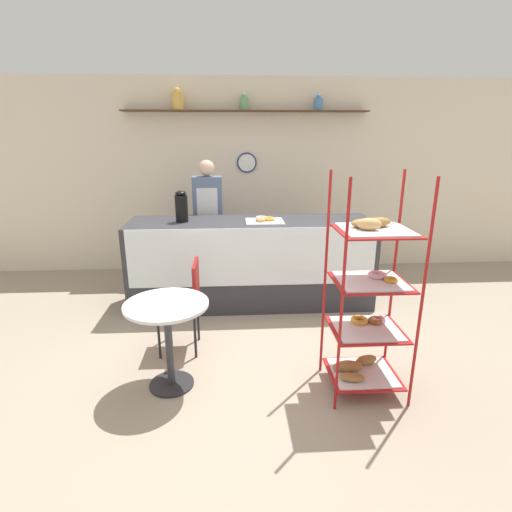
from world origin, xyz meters
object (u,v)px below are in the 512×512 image
Objects in this scene: pastry_rack at (367,306)px; cafe_chair at (187,297)px; cafe_table at (168,325)px; donut_tray_counter at (264,220)px; person_worker at (208,219)px; coffee_carafe at (181,207)px.

cafe_chair is (-1.44, 0.68, -0.18)m from pastry_rack.
cafe_table is at bearing -8.39° from cafe_chair.
donut_tray_counter is at bearing 141.89° from cafe_chair.
cafe_table is (-0.21, -2.23, -0.36)m from person_worker.
donut_tray_counter is (-0.65, 1.68, 0.32)m from pastry_rack.
coffee_carafe is (-0.05, 1.63, 0.64)m from cafe_table.
cafe_chair is 1.37m from donut_tray_counter.
pastry_rack is 2.69m from person_worker.
pastry_rack is 1.60m from cafe_chair.
coffee_carafe reaches higher than donut_tray_counter.
coffee_carafe is at bearing -113.10° from person_worker.
pastry_rack is at bearing -4.08° from cafe_table.
pastry_rack is 4.89× the size of coffee_carafe.
person_worker reaches higher than donut_tray_counter.
pastry_rack is 1.54m from cafe_table.
coffee_carafe reaches higher than cafe_table.
pastry_rack is 2.36× the size of cafe_table.
pastry_rack is 1.04× the size of person_worker.
donut_tray_counter reaches higher than cafe_chair.
coffee_carafe is (-0.26, -0.61, 0.27)m from person_worker.
person_worker is 1.71m from cafe_chair.
cafe_chair is at bearing -128.35° from donut_tray_counter.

